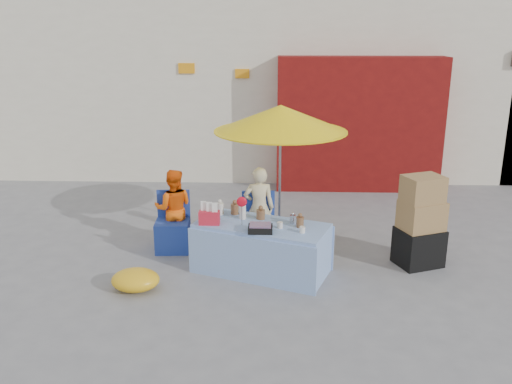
{
  "coord_description": "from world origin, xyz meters",
  "views": [
    {
      "loc": [
        0.56,
        -6.38,
        3.14
      ],
      "look_at": [
        0.31,
        0.6,
        1.0
      ],
      "focal_mm": 38.0,
      "sensor_mm": 36.0,
      "label": 1
    }
  ],
  "objects_px": {
    "vendor_orange": "(174,209)",
    "box_stack": "(420,225)",
    "chair_right": "(259,234)",
    "umbrella": "(281,119)",
    "chair_left": "(173,233)",
    "vendor_beige": "(259,208)",
    "market_table": "(261,247)"
  },
  "relations": [
    {
      "from": "vendor_orange",
      "to": "box_stack",
      "type": "xyz_separation_m",
      "value": [
        3.45,
        -0.54,
        -0.0
      ]
    },
    {
      "from": "market_table",
      "to": "vendor_orange",
      "type": "distance_m",
      "value": 1.57
    },
    {
      "from": "vendor_orange",
      "to": "umbrella",
      "type": "height_order",
      "value": "umbrella"
    },
    {
      "from": "market_table",
      "to": "umbrella",
      "type": "bearing_deg",
      "value": 96.66
    },
    {
      "from": "chair_right",
      "to": "vendor_orange",
      "type": "bearing_deg",
      "value": 170.55
    },
    {
      "from": "chair_left",
      "to": "chair_right",
      "type": "xyz_separation_m",
      "value": [
        1.25,
        0.0,
        0.0
      ]
    },
    {
      "from": "market_table",
      "to": "chair_right",
      "type": "relative_size",
      "value": 2.26
    },
    {
      "from": "market_table",
      "to": "vendor_beige",
      "type": "height_order",
      "value": "vendor_beige"
    },
    {
      "from": "box_stack",
      "to": "market_table",
      "type": "bearing_deg",
      "value": -172.27
    },
    {
      "from": "chair_left",
      "to": "chair_right",
      "type": "relative_size",
      "value": 1.0
    },
    {
      "from": "umbrella",
      "to": "vendor_beige",
      "type": "bearing_deg",
      "value": -153.43
    },
    {
      "from": "chair_left",
      "to": "vendor_beige",
      "type": "distance_m",
      "value": 1.31
    },
    {
      "from": "chair_right",
      "to": "box_stack",
      "type": "distance_m",
      "value": 2.26
    },
    {
      "from": "chair_right",
      "to": "umbrella",
      "type": "distance_m",
      "value": 1.69
    },
    {
      "from": "chair_right",
      "to": "box_stack",
      "type": "xyz_separation_m",
      "value": [
        2.2,
        -0.41,
        0.33
      ]
    },
    {
      "from": "umbrella",
      "to": "chair_left",
      "type": "bearing_deg",
      "value": -169.61
    },
    {
      "from": "chair_left",
      "to": "vendor_beige",
      "type": "xyz_separation_m",
      "value": [
        1.25,
        0.13,
        0.36
      ]
    },
    {
      "from": "vendor_beige",
      "to": "vendor_orange",
      "type": "bearing_deg",
      "value": -3.32
    },
    {
      "from": "chair_right",
      "to": "chair_left",
      "type": "bearing_deg",
      "value": 176.68
    },
    {
      "from": "vendor_beige",
      "to": "umbrella",
      "type": "height_order",
      "value": "umbrella"
    },
    {
      "from": "chair_left",
      "to": "box_stack",
      "type": "bearing_deg",
      "value": -10.04
    },
    {
      "from": "market_table",
      "to": "box_stack",
      "type": "bearing_deg",
      "value": 28.41
    },
    {
      "from": "market_table",
      "to": "box_stack",
      "type": "height_order",
      "value": "box_stack"
    },
    {
      "from": "chair_left",
      "to": "vendor_orange",
      "type": "relative_size",
      "value": 0.72
    },
    {
      "from": "vendor_orange",
      "to": "vendor_beige",
      "type": "relative_size",
      "value": 0.96
    },
    {
      "from": "chair_left",
      "to": "vendor_orange",
      "type": "bearing_deg",
      "value": 86.29
    },
    {
      "from": "vendor_beige",
      "to": "box_stack",
      "type": "bearing_deg",
      "value": 162.87
    },
    {
      "from": "chair_left",
      "to": "vendor_beige",
      "type": "bearing_deg",
      "value": 2.81
    },
    {
      "from": "vendor_beige",
      "to": "box_stack",
      "type": "xyz_separation_m",
      "value": [
        2.2,
        -0.54,
        -0.03
      ]
    },
    {
      "from": "market_table",
      "to": "umbrella",
      "type": "height_order",
      "value": "umbrella"
    },
    {
      "from": "chair_right",
      "to": "vendor_beige",
      "type": "distance_m",
      "value": 0.38
    },
    {
      "from": "chair_right",
      "to": "vendor_beige",
      "type": "xyz_separation_m",
      "value": [
        0.0,
        0.13,
        0.36
      ]
    }
  ]
}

